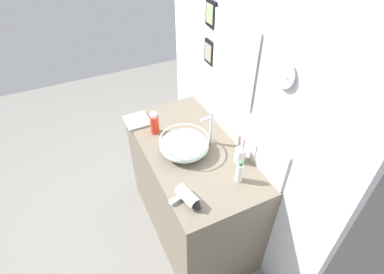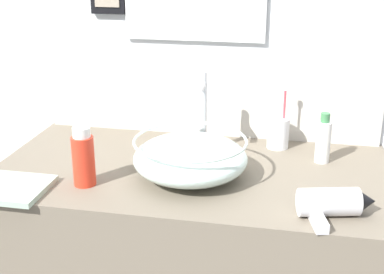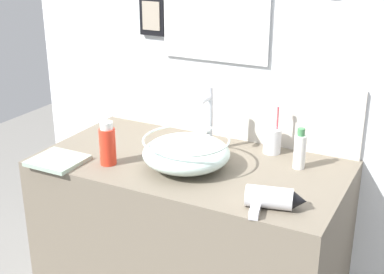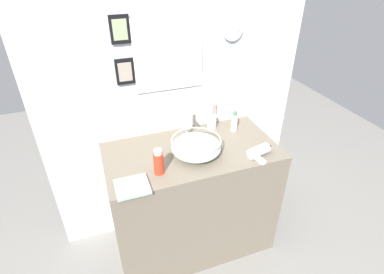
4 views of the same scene
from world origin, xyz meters
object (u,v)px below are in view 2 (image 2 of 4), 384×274
(faucet, at_px, (203,109))
(hand_towel, at_px, (12,188))
(hair_drier, at_px, (334,203))
(soap_dispenser, at_px, (83,158))
(toothbrush_cup, at_px, (278,133))
(shampoo_bottle, at_px, (323,140))
(glass_bowl_sink, at_px, (190,157))

(faucet, xyz_separation_m, hand_towel, (-0.46, -0.37, -0.14))
(hand_towel, bearing_deg, hair_drier, 2.17)
(hair_drier, relative_size, soap_dispenser, 1.20)
(toothbrush_cup, height_order, shampoo_bottle, toothbrush_cup)
(hair_drier, xyz_separation_m, soap_dispenser, (-0.67, 0.05, 0.05))
(toothbrush_cup, bearing_deg, glass_bowl_sink, -129.27)
(glass_bowl_sink, relative_size, soap_dispenser, 1.94)
(glass_bowl_sink, xyz_separation_m, toothbrush_cup, (0.23, 0.28, -0.01))
(glass_bowl_sink, height_order, faucet, faucet)
(glass_bowl_sink, bearing_deg, faucet, 90.00)
(faucet, bearing_deg, hand_towel, -140.60)
(glass_bowl_sink, relative_size, faucet, 1.24)
(soap_dispenser, bearing_deg, faucet, 46.79)
(soap_dispenser, bearing_deg, hair_drier, -4.04)
(faucet, distance_m, hair_drier, 0.53)
(toothbrush_cup, bearing_deg, faucet, -157.86)
(glass_bowl_sink, height_order, soap_dispenser, soap_dispenser)
(hair_drier, bearing_deg, toothbrush_cup, 109.92)
(faucet, bearing_deg, soap_dispenser, -133.21)
(toothbrush_cup, relative_size, hand_towel, 1.10)
(faucet, bearing_deg, hair_drier, -41.18)
(hair_drier, distance_m, soap_dispenser, 0.67)
(toothbrush_cup, xyz_separation_m, shampoo_bottle, (0.14, -0.10, 0.02))
(glass_bowl_sink, relative_size, hair_drier, 1.62)
(faucet, distance_m, hand_towel, 0.60)
(faucet, bearing_deg, glass_bowl_sink, -90.00)
(soap_dispenser, distance_m, hand_towel, 0.21)
(faucet, height_order, soap_dispenser, faucet)
(faucet, xyz_separation_m, toothbrush_cup, (0.23, 0.09, -0.09))
(hair_drier, distance_m, hand_towel, 0.85)
(hair_drier, bearing_deg, soap_dispenser, 175.96)
(hand_towel, bearing_deg, shampoo_bottle, 24.33)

